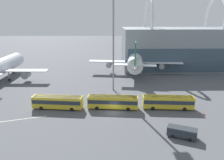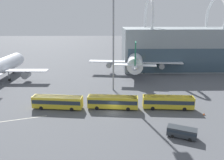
% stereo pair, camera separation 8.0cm
% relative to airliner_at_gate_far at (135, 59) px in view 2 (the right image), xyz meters
% --- Properties ---
extents(ground_plane, '(440.00, 440.00, 0.00)m').
position_rel_airliner_at_gate_far_xyz_m(ground_plane, '(-10.22, -39.74, -5.87)').
color(ground_plane, '#515459').
extents(airliner_at_gate_far, '(38.57, 37.46, 14.60)m').
position_rel_airliner_at_gate_far_xyz_m(airliner_at_gate_far, '(0.00, 0.00, 0.00)').
color(airliner_at_gate_far, silver).
rests_on(airliner_at_gate_far, ground_plane).
extents(shuttle_bus_0, '(13.11, 4.20, 3.35)m').
position_rel_airliner_at_gate_far_xyz_m(shuttle_bus_0, '(-24.66, -36.88, -3.91)').
color(shuttle_bus_0, gold).
rests_on(shuttle_bus_0, ground_plane).
extents(shuttle_bus_1, '(13.10, 4.06, 3.35)m').
position_rel_airliner_at_gate_far_xyz_m(shuttle_bus_1, '(-10.40, -37.17, -3.91)').
color(shuttle_bus_1, gold).
rests_on(shuttle_bus_1, ground_plane).
extents(shuttle_bus_2, '(13.07, 3.81, 3.35)m').
position_rel_airliner_at_gate_far_xyz_m(shuttle_bus_2, '(3.87, -37.61, -3.91)').
color(shuttle_bus_2, gold).
rests_on(shuttle_bus_2, ground_plane).
extents(service_van_foreground, '(6.02, 4.26, 2.05)m').
position_rel_airliner_at_gate_far_xyz_m(service_van_foreground, '(2.91, -51.52, -4.65)').
color(service_van_foreground, '#2D3338').
rests_on(service_van_foreground, ground_plane).
extents(floodlight_mast, '(2.67, 2.67, 30.11)m').
position_rel_airliner_at_gate_far_xyz_m(floodlight_mast, '(-9.81, -22.17, 14.60)').
color(floodlight_mast, gray).
rests_on(floodlight_mast, ground_plane).
extents(lane_stripe_0, '(10.91, 3.50, 0.01)m').
position_rel_airliner_at_gate_far_xyz_m(lane_stripe_0, '(-31.89, -42.80, -5.87)').
color(lane_stripe_0, silver).
rests_on(lane_stripe_0, ground_plane).
extents(traffic_cone_0, '(0.58, 0.58, 0.62)m').
position_rel_airliner_at_gate_far_xyz_m(traffic_cone_0, '(11.72, -41.63, -5.57)').
color(traffic_cone_0, black).
rests_on(traffic_cone_0, ground_plane).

